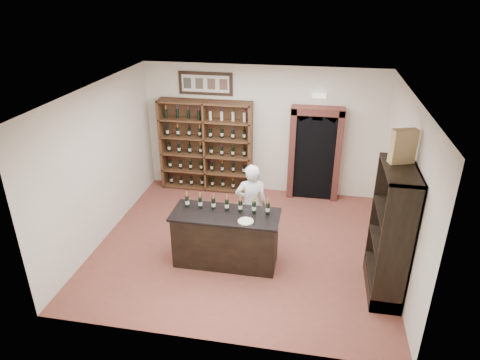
% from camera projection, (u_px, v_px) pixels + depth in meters
% --- Properties ---
extents(floor, '(5.50, 5.50, 0.00)m').
position_uv_depth(floor, '(243.00, 244.00, 8.32)').
color(floor, brown).
rests_on(floor, ground).
extents(ceiling, '(5.50, 5.50, 0.00)m').
position_uv_depth(ceiling, '(243.00, 91.00, 7.05)').
color(ceiling, white).
rests_on(ceiling, wall_back).
extents(wall_back, '(5.50, 0.04, 3.00)m').
position_uv_depth(wall_back, '(262.00, 131.00, 9.91)').
color(wall_back, silver).
rests_on(wall_back, ground).
extents(wall_left, '(0.04, 5.00, 3.00)m').
position_uv_depth(wall_left, '(101.00, 163.00, 8.13)').
color(wall_left, silver).
rests_on(wall_left, ground).
extents(wall_right, '(0.04, 5.00, 3.00)m').
position_uv_depth(wall_right, '(403.00, 186.00, 7.23)').
color(wall_right, silver).
rests_on(wall_right, ground).
extents(wine_shelf, '(2.20, 0.38, 2.20)m').
position_uv_depth(wine_shelf, '(206.00, 146.00, 10.14)').
color(wine_shelf, '#54351D').
rests_on(wine_shelf, ground).
extents(framed_picture, '(1.25, 0.04, 0.52)m').
position_uv_depth(framed_picture, '(206.00, 83.00, 9.65)').
color(framed_picture, black).
rests_on(framed_picture, wall_back).
extents(arched_doorway, '(1.17, 0.35, 2.17)m').
position_uv_depth(arched_doorway, '(315.00, 151.00, 9.71)').
color(arched_doorway, black).
rests_on(arched_doorway, ground).
extents(emergency_light, '(0.30, 0.10, 0.10)m').
position_uv_depth(emergency_light, '(319.00, 96.00, 9.25)').
color(emergency_light, white).
rests_on(emergency_light, wall_back).
extents(tasting_counter, '(1.88, 0.78, 1.00)m').
position_uv_depth(tasting_counter, '(226.00, 238.00, 7.61)').
color(tasting_counter, black).
rests_on(tasting_counter, ground).
extents(counter_bottle_0, '(0.07, 0.07, 0.30)m').
position_uv_depth(counter_bottle_0, '(187.00, 201.00, 7.58)').
color(counter_bottle_0, black).
rests_on(counter_bottle_0, tasting_counter).
extents(counter_bottle_1, '(0.07, 0.07, 0.30)m').
position_uv_depth(counter_bottle_1, '(200.00, 203.00, 7.54)').
color(counter_bottle_1, black).
rests_on(counter_bottle_1, tasting_counter).
extents(counter_bottle_2, '(0.07, 0.07, 0.30)m').
position_uv_depth(counter_bottle_2, '(213.00, 204.00, 7.50)').
color(counter_bottle_2, black).
rests_on(counter_bottle_2, tasting_counter).
extents(counter_bottle_3, '(0.07, 0.07, 0.30)m').
position_uv_depth(counter_bottle_3, '(227.00, 205.00, 7.46)').
color(counter_bottle_3, black).
rests_on(counter_bottle_3, tasting_counter).
extents(counter_bottle_4, '(0.07, 0.07, 0.30)m').
position_uv_depth(counter_bottle_4, '(240.00, 206.00, 7.42)').
color(counter_bottle_4, black).
rests_on(counter_bottle_4, tasting_counter).
extents(counter_bottle_5, '(0.07, 0.07, 0.30)m').
position_uv_depth(counter_bottle_5, '(254.00, 207.00, 7.38)').
color(counter_bottle_5, black).
rests_on(counter_bottle_5, tasting_counter).
extents(counter_bottle_6, '(0.07, 0.07, 0.30)m').
position_uv_depth(counter_bottle_6, '(268.00, 208.00, 7.34)').
color(counter_bottle_6, black).
rests_on(counter_bottle_6, tasting_counter).
extents(side_cabinet, '(0.48, 1.20, 2.20)m').
position_uv_depth(side_cabinet, '(389.00, 252.00, 6.78)').
color(side_cabinet, black).
rests_on(side_cabinet, ground).
extents(shopkeeper, '(0.67, 0.51, 1.65)m').
position_uv_depth(shopkeeper, '(251.00, 205.00, 8.04)').
color(shopkeeper, silver).
rests_on(shopkeeper, ground).
extents(plate, '(0.26, 0.26, 0.02)m').
position_uv_depth(plate, '(246.00, 221.00, 7.14)').
color(plate, beige).
rests_on(plate, tasting_counter).
extents(wine_crate, '(0.40, 0.26, 0.52)m').
position_uv_depth(wine_crate, '(403.00, 146.00, 6.25)').
color(wine_crate, '#A17E55').
rests_on(wine_crate, side_cabinet).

